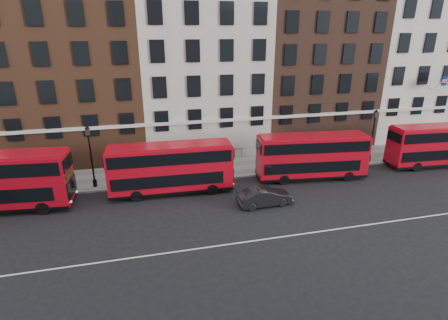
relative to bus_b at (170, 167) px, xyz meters
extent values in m
plane|color=black|center=(4.73, -6.33, -2.24)|extent=(120.00, 120.00, 0.00)
cube|color=gray|center=(4.73, 4.17, -2.16)|extent=(80.00, 5.00, 0.15)
cube|color=gray|center=(4.73, 1.67, -2.16)|extent=(80.00, 0.30, 0.16)
cube|color=white|center=(4.73, -8.33, -2.23)|extent=(70.00, 0.12, 0.01)
cube|color=brown|center=(-8.07, 11.67, 8.76)|extent=(12.80, 10.00, 22.00)
cube|color=#ADA699|center=(4.73, 11.67, 7.26)|extent=(12.80, 10.00, 19.00)
cube|color=brown|center=(17.53, 11.67, 8.26)|extent=(12.80, 10.00, 21.00)
cube|color=#B8B29F|center=(30.33, 11.67, 7.76)|extent=(12.80, 10.00, 20.00)
cube|color=black|center=(-12.72, 0.00, -1.77)|extent=(10.64, 3.51, 0.24)
cube|color=black|center=(-7.48, -0.50, -0.70)|extent=(0.29, 2.19, 1.29)
cube|color=black|center=(-7.48, -0.50, 0.37)|extent=(0.26, 1.89, 0.42)
cylinder|color=black|center=(-9.45, -1.43, -1.74)|extent=(1.02, 0.37, 0.99)
cylinder|color=black|center=(-9.24, 0.78, -1.74)|extent=(1.02, 0.37, 0.99)
cube|color=#B40917|center=(0.03, 0.00, -0.05)|extent=(9.94, 2.69, 3.71)
cube|color=black|center=(0.03, 0.00, -1.80)|extent=(9.94, 2.73, 0.23)
cube|color=black|center=(-0.25, 0.01, -0.69)|extent=(8.82, 2.72, 0.99)
cube|color=black|center=(0.03, 0.00, 1.10)|extent=(9.57, 2.75, 0.94)
cube|color=#B40917|center=(0.03, 0.00, 1.85)|extent=(9.65, 2.49, 0.17)
cube|color=black|center=(5.00, -0.17, -0.78)|extent=(0.15, 2.07, 1.22)
cube|color=black|center=(5.00, -0.17, 0.22)|extent=(0.14, 1.79, 0.39)
cylinder|color=black|center=(3.19, -1.16, -1.77)|extent=(0.95, 0.30, 0.94)
cylinder|color=black|center=(3.26, 0.94, -1.77)|extent=(0.95, 0.30, 0.94)
cylinder|color=black|center=(-2.82, -0.96, -1.77)|extent=(0.95, 0.30, 0.94)
cylinder|color=black|center=(-2.75, 1.15, -1.77)|extent=(0.95, 0.30, 0.94)
cube|color=#B40917|center=(12.49, 0.00, -0.10)|extent=(9.87, 3.35, 3.64)
cube|color=black|center=(12.49, 0.00, -1.80)|extent=(9.87, 3.39, 0.22)
cube|color=black|center=(12.22, 0.03, -0.72)|extent=(8.78, 3.30, 0.97)
cube|color=black|center=(12.49, 0.00, 1.03)|extent=(9.51, 3.38, 0.92)
cube|color=#B40917|center=(12.49, 0.00, 1.77)|extent=(9.57, 3.13, 0.17)
cube|color=black|center=(17.34, -0.53, -0.81)|extent=(0.30, 2.02, 1.20)
cube|color=black|center=(17.34, -0.53, 0.18)|extent=(0.26, 1.75, 0.39)
cylinder|color=black|center=(15.49, -1.37, -1.78)|extent=(0.94, 0.36, 0.92)
cylinder|color=black|center=(15.72, 0.68, -1.78)|extent=(0.94, 0.36, 0.92)
cylinder|color=black|center=(9.63, -0.72, -1.78)|extent=(0.94, 0.36, 0.92)
cylinder|color=black|center=(9.86, 1.33, -1.78)|extent=(0.94, 0.36, 0.92)
cube|color=#B40917|center=(25.89, 0.00, -0.08)|extent=(9.88, 2.94, 3.67)
cube|color=black|center=(25.89, 0.00, -1.80)|extent=(9.88, 2.97, 0.22)
cube|color=black|center=(25.61, 0.02, -0.71)|extent=(8.77, 2.94, 0.97)
cube|color=black|center=(25.89, 0.00, 1.06)|extent=(9.51, 2.99, 0.93)
cube|color=#B40917|center=(25.89, 0.00, 1.80)|extent=(9.59, 2.73, 0.17)
cylinder|color=black|center=(23.04, -0.86, -1.77)|extent=(0.94, 0.32, 0.93)
cylinder|color=black|center=(23.17, 1.21, -1.77)|extent=(0.94, 0.32, 0.93)
imported|color=black|center=(6.73, -3.85, -1.54)|extent=(4.30, 1.67, 1.39)
cylinder|color=black|center=(-6.24, 2.41, 0.21)|extent=(0.14, 0.14, 4.60)
cylinder|color=black|center=(-6.24, 2.41, -1.79)|extent=(0.32, 0.32, 0.60)
cube|color=#262626|center=(-6.24, 2.41, 2.76)|extent=(0.32, 0.32, 0.55)
cone|color=black|center=(-6.24, 2.41, 3.11)|extent=(0.44, 0.44, 0.25)
cylinder|color=black|center=(20.08, 2.24, 0.21)|extent=(0.14, 0.14, 4.60)
cylinder|color=black|center=(20.08, 2.24, -1.79)|extent=(0.32, 0.32, 0.60)
cube|color=#262626|center=(20.08, 2.24, 2.76)|extent=(0.32, 0.32, 0.55)
cone|color=black|center=(20.08, 2.24, 3.11)|extent=(0.44, 0.44, 0.25)
cylinder|color=black|center=(26.82, 2.16, -0.79)|extent=(0.12, 0.12, 2.60)
cube|color=black|center=(26.82, 2.01, 0.81)|extent=(0.25, 0.30, 0.75)
sphere|color=red|center=(26.82, 1.84, 1.03)|extent=(0.14, 0.14, 0.14)
sphere|color=#0C9919|center=(26.82, 1.84, 0.59)|extent=(0.14, 0.14, 0.14)
camera|label=1|loc=(-1.95, -26.42, 10.48)|focal=28.00mm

